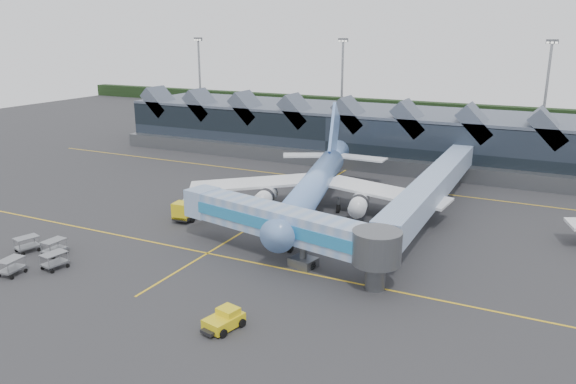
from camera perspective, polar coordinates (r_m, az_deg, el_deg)
The scene contains 10 objects.
ground at distance 70.27m, azimuth -4.50°, elevation -4.01°, with size 260.00×260.00×0.00m, color #2B2B2D.
taxi_stripes at distance 78.53m, azimuth -0.78°, elevation -1.78°, with size 120.00×60.00×0.01m.
tree_line_far at distance 171.41m, azimuth 14.80°, elevation 8.12°, with size 260.00×4.00×4.00m, color black.
terminal at distance 112.66m, azimuth 5.63°, elevation 6.17°, with size 90.00×22.25×12.52m.
light_masts at distance 120.59m, azimuth 20.27°, elevation 9.57°, with size 132.40×42.56×22.45m.
main_airliner at distance 77.12m, azimuth 2.89°, elevation 0.95°, with size 35.78×41.82×13.55m.
jet_bridge at distance 59.16m, azimuth 0.65°, elevation -3.62°, with size 27.37×9.27×6.04m.
fuel_truck at distance 76.82m, azimuth -9.39°, elevation -1.09°, with size 3.38×9.06×3.01m.
pushback_tug at distance 48.46m, azimuth -6.51°, elevation -12.79°, with size 2.98×4.03×1.65m.
baggage_carts at distance 66.45m, azimuth -24.12°, elevation -5.73°, with size 8.73×8.35×1.74m.
Camera 1 is at (34.16, -56.52, 24.01)m, focal length 35.00 mm.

